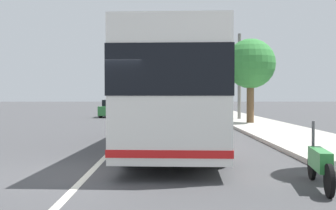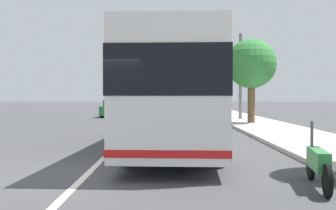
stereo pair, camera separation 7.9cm
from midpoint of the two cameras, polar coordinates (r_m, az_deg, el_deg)
The scene contains 11 objects.
ground_plane at distance 9.74m, azimuth -10.68°, elevation -9.22°, with size 220.00×220.00×0.00m, color #424244.
sidewalk_curb at distance 20.22m, azimuth 15.53°, elevation -3.57°, with size 110.00×3.60×0.14m, color #B2ADA3.
lane_divider_line at distance 19.57m, azimuth -5.26°, elevation -3.89°, with size 110.00×0.16×0.01m, color silver.
coach_bus at distance 14.47m, azimuth 1.47°, elevation 1.96°, with size 12.56×3.29×3.46m.
motorcycle_nearest_curb at distance 8.56m, azimuth 20.16°, elevation -7.56°, with size 2.14×0.42×1.24m.
car_behind_bus at distance 34.62m, azimuth -7.15°, elevation -0.53°, with size 4.02×2.14×1.42m.
car_far_distant at distance 33.08m, azimuth -0.19°, elevation -0.51°, with size 4.16×1.93×1.51m.
car_oncoming at distance 54.90m, azimuth -4.47°, elevation 0.24°, with size 4.21×2.04×1.57m.
roadside_tree_mid_block at distance 25.52m, azimuth 11.47°, elevation 5.50°, with size 2.99×2.99×5.19m.
roadside_tree_far_block at distance 37.15m, azimuth 7.86°, elevation 5.98°, with size 2.98×2.98×6.35m.
utility_pole at distance 29.62m, azimuth 10.00°, elevation 3.77°, with size 0.23×0.23×6.11m, color slate.
Camera 2 is at (-9.41, -1.81, 1.78)m, focal length 44.42 mm.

